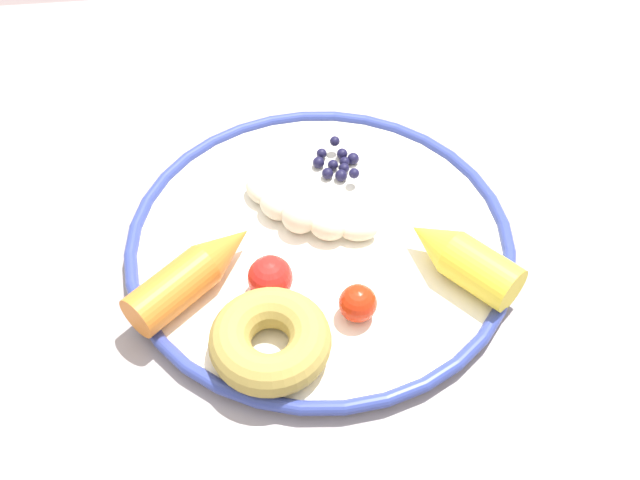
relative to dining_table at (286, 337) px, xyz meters
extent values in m
cube|color=gray|center=(0.00, 0.00, 0.06)|extent=(1.25, 0.96, 0.03)
cube|color=gray|center=(0.57, 0.42, -0.31)|extent=(0.05, 0.05, 0.70)
cylinder|color=white|center=(0.04, 0.04, 0.08)|extent=(0.34, 0.34, 0.01)
torus|color=#324093|center=(0.04, 0.04, 0.09)|extent=(0.35, 0.35, 0.01)
ellipsoid|color=beige|center=(-0.01, 0.10, 0.10)|extent=(0.03, 0.04, 0.02)
ellipsoid|color=beige|center=(0.00, 0.08, 0.10)|extent=(0.04, 0.04, 0.02)
ellipsoid|color=beige|center=(0.02, 0.06, 0.10)|extent=(0.04, 0.04, 0.03)
ellipsoid|color=beige|center=(0.05, 0.05, 0.10)|extent=(0.04, 0.03, 0.02)
ellipsoid|color=beige|center=(0.07, 0.04, 0.10)|extent=(0.03, 0.02, 0.02)
cylinder|color=orange|center=(-0.09, -0.01, 0.11)|extent=(0.08, 0.08, 0.04)
cone|color=orange|center=(-0.05, 0.03, 0.11)|extent=(0.06, 0.06, 0.04)
cylinder|color=yellow|center=(0.17, -0.02, 0.11)|extent=(0.07, 0.07, 0.04)
cone|color=yellow|center=(0.13, 0.02, 0.11)|extent=(0.06, 0.06, 0.04)
torus|color=#AB9043|center=(-0.01, -0.07, 0.10)|extent=(0.14, 0.14, 0.03)
sphere|color=#191638|center=(0.05, 0.14, 0.09)|extent=(0.01, 0.01, 0.01)
sphere|color=#191638|center=(0.05, 0.12, 0.09)|extent=(0.01, 0.01, 0.01)
sphere|color=#191638|center=(0.07, 0.15, 0.09)|extent=(0.01, 0.01, 0.01)
sphere|color=#191638|center=(0.06, 0.13, 0.09)|extent=(0.01, 0.01, 0.01)
sphere|color=#191638|center=(0.05, 0.15, 0.09)|extent=(0.01, 0.01, 0.01)
sphere|color=#191638|center=(0.07, 0.12, 0.09)|extent=(0.01, 0.01, 0.01)
sphere|color=#191638|center=(0.08, 0.14, 0.09)|extent=(0.01, 0.01, 0.01)
sphere|color=#191638|center=(0.07, 0.13, 0.09)|extent=(0.01, 0.01, 0.01)
sphere|color=#191638|center=(0.07, 0.14, 0.09)|extent=(0.01, 0.01, 0.01)
sphere|color=#191638|center=(0.08, 0.11, 0.10)|extent=(0.01, 0.01, 0.01)
sphere|color=#191638|center=(0.06, 0.16, 0.10)|extent=(0.01, 0.01, 0.01)
sphere|color=red|center=(-0.01, -0.01, 0.11)|extent=(0.04, 0.04, 0.04)
sphere|color=red|center=(0.06, -0.04, 0.10)|extent=(0.03, 0.03, 0.03)
camera|label=1|loc=(-0.01, -0.41, 0.62)|focal=43.83mm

